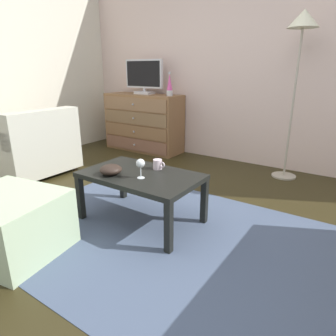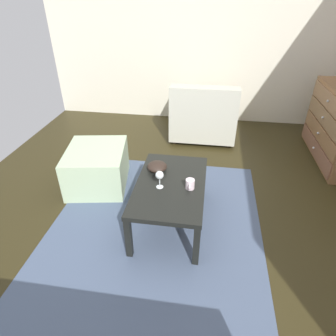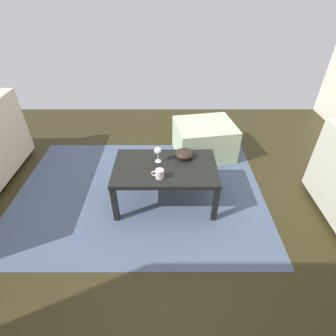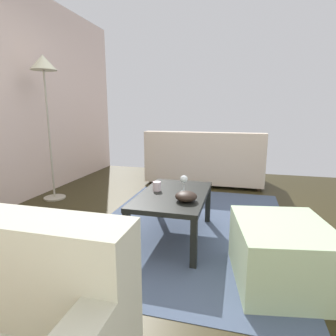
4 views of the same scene
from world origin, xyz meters
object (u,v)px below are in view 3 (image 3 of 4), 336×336
object	(u,v)px
wine_glass	(158,151)
mug	(159,174)
bowl_decorative	(184,154)
coffee_table	(165,171)
ottoman	(204,139)

from	to	relation	value
wine_glass	mug	size ratio (longest dim) A/B	1.38
wine_glass	bowl_decorative	size ratio (longest dim) A/B	0.86
coffee_table	bowl_decorative	size ratio (longest dim) A/B	5.35
mug	bowl_decorative	world-z (taller)	mug
mug	bowl_decorative	size ratio (longest dim) A/B	0.63
mug	wine_glass	bearing A→B (deg)	-85.67
mug	coffee_table	bearing A→B (deg)	-106.12
wine_glass	ottoman	bearing A→B (deg)	-124.88
wine_glass	bowl_decorative	distance (m)	0.28
wine_glass	mug	xyz separation A→B (m)	(-0.02, 0.25, -0.07)
coffee_table	ottoman	xyz separation A→B (m)	(-0.48, -0.87, -0.17)
bowl_decorative	mug	bearing A→B (deg)	53.83
mug	ottoman	bearing A→B (deg)	-116.99
wine_glass	bowl_decorative	xyz separation A→B (m)	(-0.26, -0.07, -0.08)
coffee_table	ottoman	size ratio (longest dim) A/B	1.39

